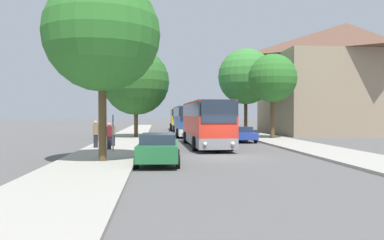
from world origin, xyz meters
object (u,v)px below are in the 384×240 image
(tree_left_near, at_px, (102,34))
(pedestrian_waiting_near, at_px, (96,134))
(parked_car_left_curb, at_px, (159,148))
(pedestrian_waiting_far, at_px, (109,136))
(pedestrian_walking_back, at_px, (113,134))
(parked_car_right_near, at_px, (242,134))
(bus_rear, at_px, (179,119))
(tree_left_far, at_px, (136,82))
(tree_right_mid, at_px, (246,77))
(bus_middle, at_px, (187,120))
(tree_right_near, at_px, (273,78))
(bus_front, at_px, (206,123))
(parked_car_right_far, at_px, (223,128))
(bus_stop_sign, at_px, (113,129))

(tree_left_near, bearing_deg, pedestrian_waiting_near, 101.56)
(parked_car_left_curb, bearing_deg, pedestrian_waiting_near, 121.10)
(pedestrian_waiting_near, height_order, pedestrian_waiting_far, pedestrian_waiting_near)
(pedestrian_walking_back, bearing_deg, parked_car_right_near, -38.89)
(bus_rear, height_order, pedestrian_waiting_far, bus_rear)
(parked_car_left_curb, height_order, parked_car_right_near, parked_car_left_curb)
(bus_rear, xyz_separation_m, parked_car_left_curb, (-3.40, -39.07, -0.97))
(tree_left_far, xyz_separation_m, tree_right_mid, (12.60, 4.83, 1.12))
(pedestrian_walking_back, xyz_separation_m, tree_left_near, (0.51, -8.91, 5.50))
(bus_middle, height_order, bus_rear, bus_middle)
(tree_right_near, bearing_deg, bus_front, -136.43)
(bus_rear, distance_m, parked_car_right_near, 24.98)
(parked_car_left_curb, xyz_separation_m, pedestrian_waiting_near, (-4.34, 8.08, 0.31))
(bus_middle, height_order, parked_car_right_near, bus_middle)
(pedestrian_waiting_near, bearing_deg, bus_rear, -157.74)
(tree_left_near, bearing_deg, tree_right_near, 49.66)
(parked_car_right_far, bearing_deg, tree_left_far, 33.18)
(bus_rear, distance_m, tree_left_near, 39.28)
(pedestrian_walking_back, height_order, tree_left_near, tree_left_near)
(bus_rear, bearing_deg, bus_middle, -89.22)
(parked_car_right_far, height_order, pedestrian_walking_back, pedestrian_walking_back)
(parked_car_right_near, bearing_deg, parked_car_right_far, -93.18)
(parked_car_right_far, bearing_deg, pedestrian_waiting_near, 58.36)
(bus_middle, distance_m, pedestrian_waiting_far, 18.10)
(bus_front, xyz_separation_m, pedestrian_waiting_near, (-7.97, -1.76, -0.71))
(tree_left_near, bearing_deg, parked_car_right_near, 53.40)
(pedestrian_walking_back, bearing_deg, tree_right_mid, -15.21)
(bus_rear, bearing_deg, tree_left_far, -105.45)
(parked_car_left_curb, distance_m, tree_right_near, 20.96)
(tree_left_far, height_order, tree_right_near, tree_left_far)
(bus_front, distance_m, parked_car_right_near, 6.11)
(tree_left_near, height_order, tree_right_mid, tree_right_mid)
(tree_left_near, bearing_deg, bus_rear, 80.85)
(bus_front, height_order, pedestrian_waiting_near, bus_front)
(bus_front, height_order, parked_car_right_near, bus_front)
(bus_rear, bearing_deg, tree_left_near, -98.16)
(parked_car_right_far, distance_m, tree_right_near, 10.92)
(parked_car_right_far, bearing_deg, pedestrian_walking_back, 58.53)
(pedestrian_waiting_near, bearing_deg, bus_front, 138.76)
(pedestrian_waiting_far, distance_m, tree_right_mid, 23.51)
(parked_car_left_curb, height_order, tree_right_near, tree_right_near)
(pedestrian_walking_back, distance_m, tree_right_mid, 21.46)
(parked_car_left_curb, distance_m, tree_right_mid, 27.67)
(bus_stop_sign, bearing_deg, tree_right_mid, 55.83)
(tree_right_mid, bearing_deg, parked_car_left_curb, -112.66)
(bus_rear, bearing_deg, bus_stop_sign, -99.50)
(parked_car_left_curb, distance_m, tree_left_far, 20.80)
(parked_car_right_far, relative_size, pedestrian_walking_back, 2.79)
(parked_car_right_far, relative_size, tree_left_near, 0.51)
(bus_front, distance_m, pedestrian_walking_back, 7.00)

